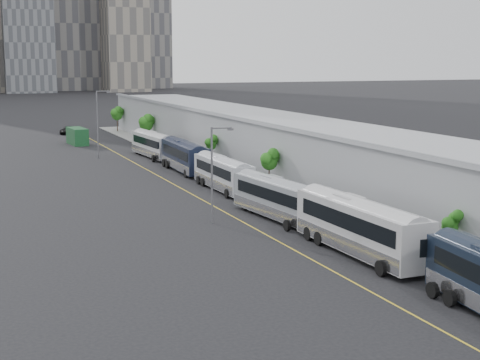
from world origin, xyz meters
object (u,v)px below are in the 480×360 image
bus_4 (223,176)px  bus_5 (185,159)px  shipping_container (77,136)px  bus_3 (278,202)px  bus_2 (360,232)px  street_lamp_far (99,120)px  street_lamp_near (214,168)px  suv (69,130)px  bus_6 (153,147)px

bus_4 → bus_5: bearing=89.4°
shipping_container → bus_3: bearing=-88.4°
shipping_container → bus_2: bearing=-89.2°
bus_3 → shipping_container: bus_3 is taller
bus_2 → street_lamp_far: bearing=95.5°
bus_2 → street_lamp_near: bearing=112.8°
bus_5 → street_lamp_near: street_lamp_near is taller
bus_3 → bus_4: (0.51, 15.25, -0.02)m
bus_2 → street_lamp_near: street_lamp_near is taller
street_lamp_near → suv: bearing=89.9°
bus_6 → street_lamp_far: (-7.29, 2.12, 3.94)m
bus_5 → shipping_container: 35.35m
bus_4 → street_lamp_far: (-7.29, 30.69, 3.96)m
bus_3 → shipping_container: size_ratio=2.04×
bus_2 → bus_6: bearing=88.5°
bus_4 → shipping_container: bus_4 is taller
street_lamp_near → suv: size_ratio=1.60×
bus_2 → bus_6: size_ratio=1.12×
bus_4 → bus_3: bearing=-91.8°
bus_6 → street_lamp_near: (-6.28, -43.25, 3.29)m
bus_4 → bus_5: size_ratio=0.94×
street_lamp_near → bus_4: bearing=66.8°
shipping_container → suv: 17.99m
bus_6 → suv: bearing=95.4°
bus_6 → suv: size_ratio=2.42×
bus_6 → bus_4: bearing=-93.6°
street_lamp_near → suv: street_lamp_near is taller
suv → bus_6: bearing=-56.6°
bus_2 → suv: bus_2 is taller
bus_4 → shipping_container: 49.36m
street_lamp_near → street_lamp_far: (-1.01, 45.37, 0.65)m
bus_4 → suv: (-6.08, 66.73, -0.79)m
bus_3 → suv: bearing=88.5°
bus_4 → street_lamp_near: 16.31m
bus_2 → suv: size_ratio=2.71×
street_lamp_near → shipping_container: (-1.13, 63.48, -3.45)m
bus_2 → bus_4: bearing=88.4°
bus_3 → bus_6: bus_6 is taller
suv → bus_3: bearing=-61.8°
shipping_container → bus_6: bearing=-74.5°
street_lamp_far → shipping_container: size_ratio=1.55×
street_lamp_near → shipping_container: street_lamp_near is taller
bus_3 → bus_4: bus_3 is taller
bus_3 → bus_6: 43.82m
bus_3 → shipping_container: (-6.90, 64.05, -0.16)m
street_lamp_far → shipping_container: (-0.12, 18.11, -4.11)m
shipping_container → suv: bearing=81.2°
bus_5 → street_lamp_near: bearing=-101.2°
bus_5 → street_lamp_near: 29.84m
bus_4 → street_lamp_near: size_ratio=1.48×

